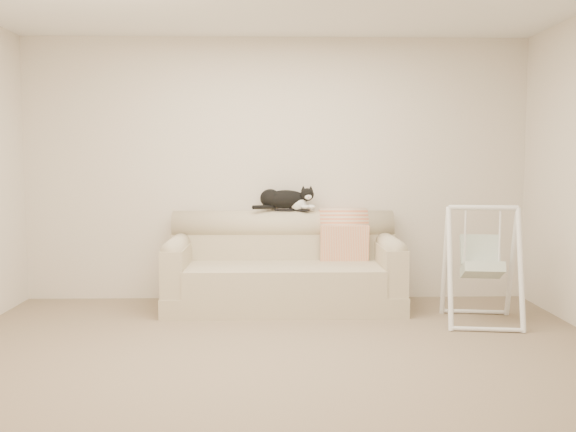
% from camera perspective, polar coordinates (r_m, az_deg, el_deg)
% --- Properties ---
extents(ground_plane, '(5.00, 5.00, 0.00)m').
position_cam_1_polar(ground_plane, '(4.63, -0.84, -12.52)').
color(ground_plane, '#736551').
rests_on(ground_plane, ground).
extents(room_shell, '(5.04, 4.04, 2.60)m').
position_cam_1_polar(room_shell, '(4.42, -0.87, 6.72)').
color(room_shell, beige).
rests_on(room_shell, ground).
extents(sofa, '(2.20, 0.93, 0.90)m').
position_cam_1_polar(sofa, '(6.12, -0.39, -4.82)').
color(sofa, '#C6B593').
rests_on(sofa, ground).
extents(remote_a, '(0.18, 0.06, 0.03)m').
position_cam_1_polar(remote_a, '(6.29, -0.38, 0.57)').
color(remote_a, black).
rests_on(remote_a, sofa).
extents(remote_b, '(0.17, 0.13, 0.02)m').
position_cam_1_polar(remote_b, '(6.28, 1.18, 0.54)').
color(remote_b, black).
rests_on(remote_b, sofa).
extents(tuxedo_cat, '(0.62, 0.25, 0.24)m').
position_cam_1_polar(tuxedo_cat, '(6.29, -0.24, 1.51)').
color(tuxedo_cat, black).
rests_on(tuxedo_cat, sofa).
extents(throw_blanket, '(0.47, 0.38, 0.58)m').
position_cam_1_polar(throw_blanket, '(6.33, 4.92, -1.09)').
color(throw_blanket, '#E87D4D').
rests_on(throw_blanket, sofa).
extents(baby_swing, '(0.70, 0.74, 1.02)m').
position_cam_1_polar(baby_swing, '(5.74, 16.82, -4.11)').
color(baby_swing, white).
rests_on(baby_swing, ground).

